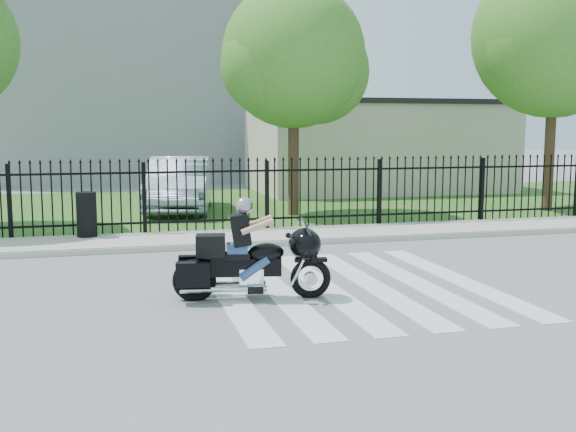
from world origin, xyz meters
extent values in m
plane|color=slate|center=(0.00, 0.00, 0.00)|extent=(120.00, 120.00, 0.00)
cube|color=#ADAAA3|center=(0.00, 5.00, 0.06)|extent=(40.00, 2.00, 0.12)
cube|color=#ADAAA3|center=(0.00, 4.00, 0.06)|extent=(40.00, 0.12, 0.12)
cube|color=#2B561D|center=(0.00, 12.00, 0.01)|extent=(40.00, 12.00, 0.02)
cube|color=black|center=(0.00, 6.00, 0.35)|extent=(26.00, 0.04, 0.05)
cube|color=black|center=(0.00, 6.00, 1.55)|extent=(26.00, 0.04, 0.05)
cylinder|color=#382316|center=(1.50, 9.00, 2.08)|extent=(0.32, 0.32, 4.16)
sphere|color=#357421|center=(1.50, 9.00, 4.68)|extent=(4.20, 4.20, 4.20)
cylinder|color=#382316|center=(9.50, 8.00, 2.40)|extent=(0.32, 0.32, 4.80)
sphere|color=#357421|center=(9.50, 8.00, 5.40)|extent=(5.00, 5.00, 5.00)
cube|color=#C2B4A1|center=(7.00, 16.00, 1.75)|extent=(10.00, 6.00, 3.50)
cube|color=black|center=(7.00, 16.00, 3.60)|extent=(10.20, 6.20, 0.20)
cube|color=gray|center=(-3.00, 26.00, 6.00)|extent=(15.00, 10.00, 12.00)
torus|color=black|center=(-0.82, -0.55, 0.30)|extent=(0.64, 0.22, 0.63)
torus|color=black|center=(-2.57, -0.25, 0.30)|extent=(0.68, 0.25, 0.67)
cube|color=black|center=(-1.85, -0.37, 0.50)|extent=(1.21, 0.42, 0.27)
ellipsoid|color=black|center=(-1.49, -0.43, 0.71)|extent=(0.62, 0.46, 0.30)
cube|color=black|center=(-2.03, -0.34, 0.68)|extent=(0.63, 0.39, 0.09)
cube|color=silver|center=(-1.72, -0.39, 0.35)|extent=(0.41, 0.33, 0.27)
ellipsoid|color=black|center=(-0.91, -0.53, 0.84)|extent=(0.60, 0.73, 0.49)
cube|color=black|center=(-2.32, -0.29, 0.84)|extent=(0.49, 0.42, 0.33)
cube|color=navy|center=(-1.93, -0.36, 0.78)|extent=(0.35, 0.32, 0.16)
sphere|color=#95979C|center=(-1.82, -0.38, 1.44)|extent=(0.26, 0.26, 0.26)
imported|color=#8E9EB2|center=(-1.69, 10.68, 0.87)|extent=(2.66, 5.39, 1.70)
cylinder|color=black|center=(-4.32, 5.70, 0.63)|extent=(0.51, 0.51, 1.02)
camera|label=1|loc=(-3.74, -10.28, 2.61)|focal=42.00mm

